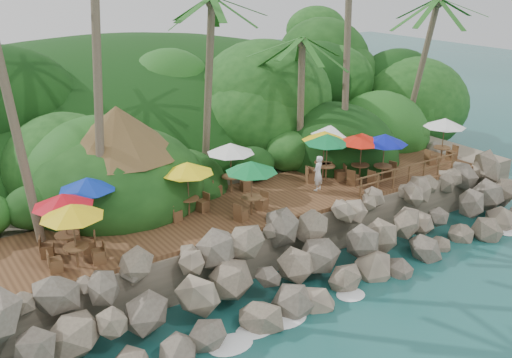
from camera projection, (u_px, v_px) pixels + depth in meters
ground at (339, 301)px, 23.71m from camera, size 140.00×140.00×0.00m
land_base at (164, 168)px, 35.80m from camera, size 32.00×25.20×2.10m
jungle_hill at (119, 153)px, 42.00m from camera, size 44.80×28.00×15.40m
seawall at (309, 256)px, 24.87m from camera, size 29.00×4.00×2.30m
terrace at (256, 203)px, 27.62m from camera, size 26.00×5.00×0.20m
jungle_foliage at (172, 189)px, 35.38m from camera, size 44.00×16.00×12.00m
foam_line at (335, 297)px, 23.93m from camera, size 25.20×0.80×0.06m
palapa at (118, 130)px, 26.11m from camera, size 5.64×5.64×4.60m
dining_clusters at (271, 157)px, 27.21m from camera, size 23.04×5.50×2.49m
railing at (409, 172)px, 29.57m from camera, size 7.20×0.10×1.00m
waiter at (318, 173)px, 28.60m from camera, size 0.75×0.63×1.76m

